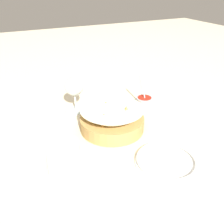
{
  "coord_description": "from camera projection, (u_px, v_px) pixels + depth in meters",
  "views": [
    {
      "loc": [
        -0.63,
        0.28,
        0.47
      ],
      "look_at": [
        0.04,
        -0.04,
        0.07
      ],
      "focal_mm": 40.0,
      "sensor_mm": 36.0,
      "label": 1
    }
  ],
  "objects": [
    {
      "name": "ground_plane",
      "position": [
        107.0,
        137.0,
        0.83
      ],
      "size": [
        4.0,
        4.0,
        0.0
      ],
      "primitive_type": "plane",
      "color": "beige"
    },
    {
      "name": "food_basket",
      "position": [
        112.0,
        120.0,
        0.86
      ],
      "size": [
        0.22,
        0.22,
        0.09
      ],
      "color": "#B2894C",
      "rests_on": "ground_plane"
    },
    {
      "name": "sauce_cup",
      "position": [
        144.0,
        102.0,
        1.0
      ],
      "size": [
        0.08,
        0.07,
        0.13
      ],
      "color": "#B7B7BC",
      "rests_on": "ground_plane"
    },
    {
      "name": "wine_glass",
      "position": [
        74.0,
        88.0,
        0.95
      ],
      "size": [
        0.08,
        0.08,
        0.14
      ],
      "color": "silver",
      "rests_on": "ground_plane"
    },
    {
      "name": "beer_mug",
      "position": [
        63.0,
        158.0,
        0.67
      ],
      "size": [
        0.13,
        0.09,
        0.09
      ],
      "color": "silver",
      "rests_on": "ground_plane"
    },
    {
      "name": "side_plate",
      "position": [
        166.0,
        161.0,
        0.71
      ],
      "size": [
        0.18,
        0.18,
        0.01
      ],
      "color": "white",
      "rests_on": "ground_plane"
    }
  ]
}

